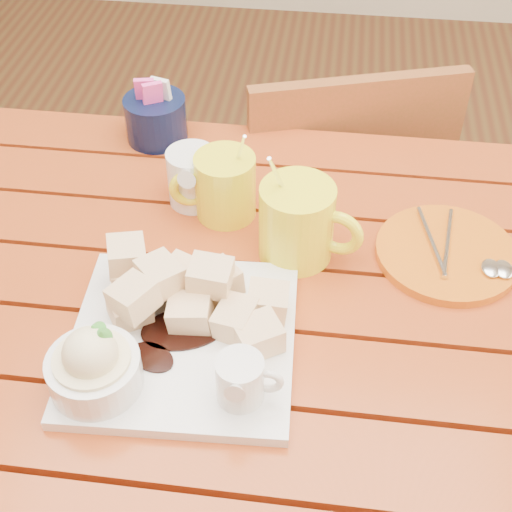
# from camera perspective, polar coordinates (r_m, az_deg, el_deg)

# --- Properties ---
(table) EXTENTS (1.20, 0.79, 0.75)m
(table) POSITION_cam_1_polar(r_m,az_deg,el_deg) (1.03, -2.83, -6.95)
(table) COLOR #943A13
(table) RESTS_ON ground
(dessert_plate) EXTENTS (0.28, 0.28, 0.11)m
(dessert_plate) POSITION_cam_1_polar(r_m,az_deg,el_deg) (0.86, -7.32, -6.17)
(dessert_plate) COLOR white
(dessert_plate) RESTS_ON table
(coffee_mug_left) EXTENTS (0.13, 0.09, 0.15)m
(coffee_mug_left) POSITION_cam_1_polar(r_m,az_deg,el_deg) (1.03, -2.64, 5.67)
(coffee_mug_left) COLOR yellow
(coffee_mug_left) RESTS_ON table
(coffee_mug_right) EXTENTS (0.14, 0.10, 0.17)m
(coffee_mug_right) POSITION_cam_1_polar(r_m,az_deg,el_deg) (0.96, 3.45, 2.75)
(coffee_mug_right) COLOR yellow
(coffee_mug_right) RESTS_ON table
(cream_pitcher) EXTENTS (0.11, 0.09, 0.09)m
(cream_pitcher) POSITION_cam_1_polar(r_m,az_deg,el_deg) (1.06, -4.99, 6.35)
(cream_pitcher) COLOR white
(cream_pitcher) RESTS_ON table
(sugar_caddy) EXTENTS (0.10, 0.10, 0.11)m
(sugar_caddy) POSITION_cam_1_polar(r_m,az_deg,el_deg) (1.21, -8.02, 10.91)
(sugar_caddy) COLOR black
(sugar_caddy) RESTS_ON table
(orange_saucer) EXTENTS (0.20, 0.20, 0.02)m
(orange_saucer) POSITION_cam_1_polar(r_m,az_deg,el_deg) (1.02, 15.11, 0.20)
(orange_saucer) COLOR #D06112
(orange_saucer) RESTS_ON table
(chair_far) EXTENTS (0.49, 0.49, 0.83)m
(chair_far) POSITION_cam_1_polar(r_m,az_deg,el_deg) (1.53, 6.03, 3.82)
(chair_far) COLOR brown
(chair_far) RESTS_ON ground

